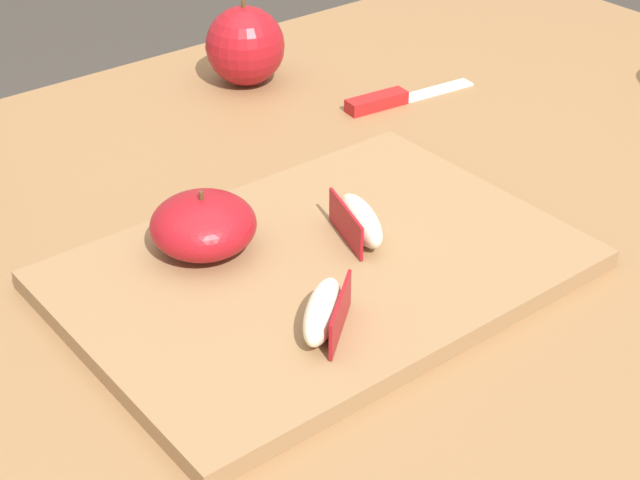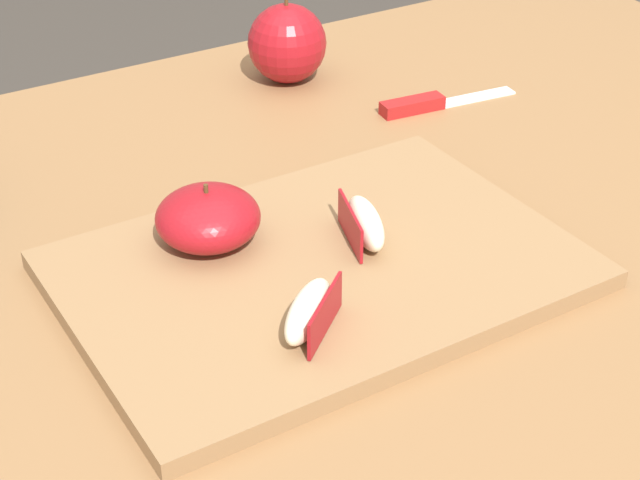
# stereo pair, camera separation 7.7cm
# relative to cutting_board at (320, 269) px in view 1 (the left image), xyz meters

# --- Properties ---
(dining_table) EXTENTS (1.30, 0.88, 0.73)m
(dining_table) POSITION_rel_cutting_board_xyz_m (0.06, 0.04, -0.11)
(dining_table) COLOR brown
(dining_table) RESTS_ON ground_plane
(cutting_board) EXTENTS (0.39, 0.28, 0.02)m
(cutting_board) POSITION_rel_cutting_board_xyz_m (0.00, 0.00, 0.00)
(cutting_board) COLOR olive
(cutting_board) RESTS_ON dining_table
(apple_half_skin_up) EXTENTS (0.08, 0.08, 0.05)m
(apple_half_skin_up) POSITION_rel_cutting_board_xyz_m (-0.06, 0.07, 0.03)
(apple_half_skin_up) COLOR maroon
(apple_half_skin_up) RESTS_ON cutting_board
(apple_wedge_right) EXTENTS (0.07, 0.06, 0.03)m
(apple_wedge_right) POSITION_rel_cutting_board_xyz_m (-0.05, -0.07, 0.02)
(apple_wedge_right) COLOR #F4EACC
(apple_wedge_right) RESTS_ON cutting_board
(apple_wedge_near_knife) EXTENTS (0.05, 0.08, 0.03)m
(apple_wedge_near_knife) POSITION_rel_cutting_board_xyz_m (0.05, 0.01, 0.02)
(apple_wedge_near_knife) COLOR #F4EACC
(apple_wedge_near_knife) RESTS_ON cutting_board
(paring_knife) EXTENTS (0.16, 0.04, 0.01)m
(paring_knife) POSITION_rel_cutting_board_xyz_m (0.26, 0.21, -0.00)
(paring_knife) COLOR silver
(paring_knife) RESTS_ON dining_table
(whole_apple_red_delicious) EXTENTS (0.09, 0.09, 0.10)m
(whole_apple_red_delicious) POSITION_rel_cutting_board_xyz_m (0.17, 0.35, 0.04)
(whole_apple_red_delicious) COLOR maroon
(whole_apple_red_delicious) RESTS_ON dining_table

